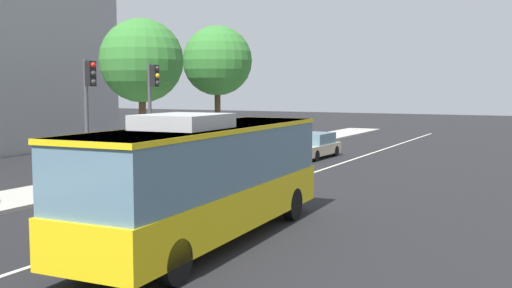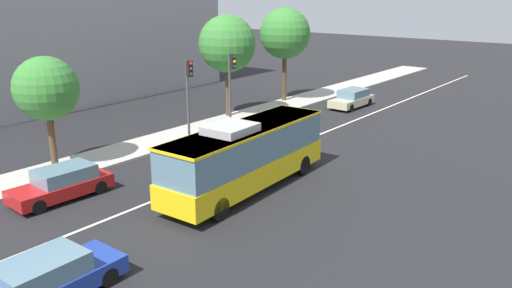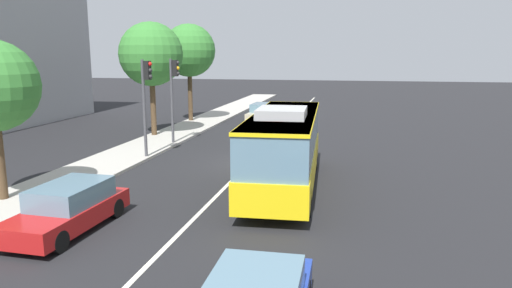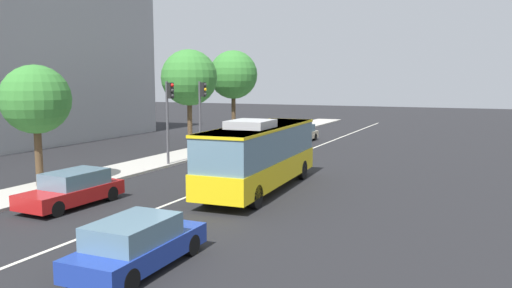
{
  "view_description": "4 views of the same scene",
  "coord_description": "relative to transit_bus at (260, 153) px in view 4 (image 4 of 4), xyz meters",
  "views": [
    {
      "loc": [
        -17.11,
        -10.73,
        4.08
      ],
      "look_at": [
        -1.92,
        -2.78,
        2.47
      ],
      "focal_mm": 41.46,
      "sensor_mm": 36.0,
      "label": 1
    },
    {
      "loc": [
        -21.51,
        -16.97,
        9.15
      ],
      "look_at": [
        -3.24,
        -2.4,
        2.1
      ],
      "focal_mm": 35.69,
      "sensor_mm": 36.0,
      "label": 2
    },
    {
      "loc": [
        -22.55,
        -5.16,
        5.44
      ],
      "look_at": [
        -4.78,
        -1.39,
        1.96
      ],
      "focal_mm": 32.86,
      "sensor_mm": 36.0,
      "label": 3
    },
    {
      "loc": [
        -25.69,
        -12.08,
        5.21
      ],
      "look_at": [
        -3.8,
        -2.11,
        2.2
      ],
      "focal_mm": 35.29,
      "sensor_mm": 36.0,
      "label": 4
    }
  ],
  "objects": [
    {
      "name": "street_tree_kerbside_centre",
      "position": [
        17.66,
        10.42,
        3.94
      ],
      "size": [
        4.2,
        4.2,
        7.88
      ],
      "color": "#4C3823",
      "rests_on": "ground_plane"
    },
    {
      "name": "street_tree_kerbside_left",
      "position": [
        10.43,
        10.41,
        3.64
      ],
      "size": [
        4.16,
        4.16,
        7.56
      ],
      "color": "#4C3823",
      "rests_on": "ground_plane"
    },
    {
      "name": "ground_plane",
      "position": [
        3.99,
        2.41,
        -1.81
      ],
      "size": [
        160.0,
        160.0,
        0.0
      ],
      "primitive_type": "plane",
      "color": "black"
    },
    {
      "name": "traffic_light_near_corner",
      "position": [
        8.04,
        7.95,
        1.75
      ],
      "size": [
        0.33,
        0.62,
        5.2
      ],
      "rotation": [
        0.0,
        0.0,
        -1.54
      ],
      "color": "#47474C",
      "rests_on": "ground_plane"
    },
    {
      "name": "lane_centre_line",
      "position": [
        3.99,
        2.41,
        -1.8
      ],
      "size": [
        76.0,
        0.16,
        0.01
      ],
      "primitive_type": "cube",
      "color": "silver",
      "rests_on": "ground_plane"
    },
    {
      "name": "sedan_beige",
      "position": [
        19.29,
        4.75,
        -1.09
      ],
      "size": [
        4.54,
        1.91,
        1.46
      ],
      "rotation": [
        0.0,
        0.0,
        3.12
      ],
      "color": "#C6B793",
      "rests_on": "ground_plane"
    },
    {
      "name": "transit_bus",
      "position": [
        0.0,
        0.0,
        0.0
      ],
      "size": [
        10.12,
        3.02,
        3.46
      ],
      "rotation": [
        0.0,
        0.0,
        0.05
      ],
      "color": "yellow",
      "rests_on": "ground_plane"
    },
    {
      "name": "sedan_blue",
      "position": [
        -10.8,
        -1.08,
        -1.09
      ],
      "size": [
        4.53,
        1.89,
        1.46
      ],
      "rotation": [
        0.0,
        0.0,
        0.02
      ],
      "color": "#1E3899",
      "rests_on": "ground_plane"
    },
    {
      "name": "traffic_light_mid_block",
      "position": [
        3.97,
        7.84,
        1.75
      ],
      "size": [
        0.34,
        0.62,
        5.2
      ],
      "rotation": [
        0.0,
        0.0,
        -1.65
      ],
      "color": "#47474C",
      "rests_on": "ground_plane"
    },
    {
      "name": "street_tree_kerbside_right",
      "position": [
        -4.05,
        10.02,
        2.51
      ],
      "size": [
        3.32,
        3.32,
        6.01
      ],
      "color": "#4C3823",
      "rests_on": "ground_plane"
    },
    {
      "name": "sedan_red",
      "position": [
        -6.08,
        5.9,
        -1.09
      ],
      "size": [
        4.56,
        1.97,
        1.46
      ],
      "rotation": [
        0.0,
        0.0,
        3.1
      ],
      "color": "#B21919",
      "rests_on": "ground_plane"
    },
    {
      "name": "sidewalk_kerb",
      "position": [
        3.99,
        9.31,
        -1.74
      ],
      "size": [
        80.0,
        3.17,
        0.14
      ],
      "primitive_type": "cube",
      "color": "#B2ADA3",
      "rests_on": "ground_plane"
    }
  ]
}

